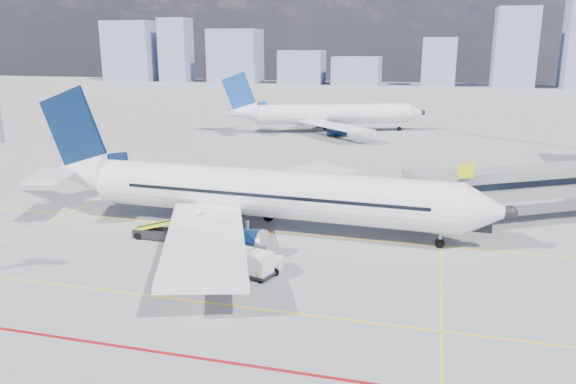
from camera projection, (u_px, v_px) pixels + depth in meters
name	position (u px, v px, depth m)	size (l,w,h in m)	color
ground	(240.00, 267.00, 40.16)	(420.00, 420.00, 0.00)	gray
apron_markings	(211.00, 288.00, 36.65)	(90.00, 35.12, 0.01)	yellow
jet_bridge	(556.00, 182.00, 49.20)	(23.55, 15.78, 6.30)	gray
distant_skyline	(394.00, 53.00, 215.82)	(252.81, 15.10, 31.75)	gray
main_aircraft	(250.00, 193.00, 47.61)	(41.86, 36.46, 12.20)	silver
second_aircraft	(325.00, 114.00, 100.94)	(35.49, 30.03, 10.91)	silver
baggage_tug	(263.00, 261.00, 39.12)	(2.47, 1.56, 1.67)	silver
cargo_dolly	(250.00, 262.00, 38.32)	(3.63, 2.45, 1.83)	black
belt_loader	(161.00, 232.00, 45.72)	(6.06, 1.80, 2.46)	black
ramp_worker	(260.00, 271.00, 37.34)	(0.58, 0.38, 1.60)	yellow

